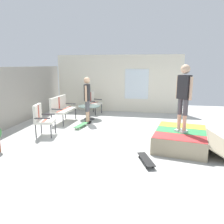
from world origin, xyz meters
TOP-DOWN VIEW (x-y plane):
  - ground_plane at (0.00, 0.00)m, footprint 12.00×12.00m
  - back_wall_cinderblock at (0.00, 4.00)m, footprint 9.00×0.20m
  - house_facade at (3.80, 0.49)m, footprint 0.23×6.00m
  - skate_ramp at (-0.66, -1.98)m, footprint 2.04×2.22m
  - patio_bench at (1.29, 2.38)m, footprint 1.28×0.62m
  - patio_chair_near_house at (3.01, 1.60)m, footprint 0.76×0.72m
  - patio_chair_by_wall at (-0.44, 2.30)m, footprint 0.71×0.66m
  - patio_table at (1.91, 1.43)m, footprint 0.90×0.90m
  - person_watching at (1.31, 1.31)m, footprint 0.48×0.25m
  - person_skater at (-0.74, -1.95)m, footprint 0.37×0.37m
  - skateboard_by_bench at (0.68, 1.37)m, footprint 0.82×0.34m
  - skateboard_spare at (-1.88, -1.05)m, footprint 0.82×0.46m

SIDE VIEW (x-z plane):
  - ground_plane at x=0.00m, z-range -0.10..0.00m
  - skateboard_by_bench at x=0.68m, z-range 0.03..0.14m
  - skateboard_spare at x=-1.88m, z-range 0.03..0.14m
  - skate_ramp at x=-0.66m, z-range 0.00..0.46m
  - patio_table at x=1.91m, z-range 0.12..0.69m
  - patio_chair_near_house at x=3.01m, z-range 0.10..1.12m
  - patio_chair_by_wall at x=-0.44m, z-range 0.10..1.12m
  - patio_bench at x=1.29m, z-range 0.11..1.13m
  - person_watching at x=1.31m, z-range 0.16..1.95m
  - back_wall_cinderblock at x=0.00m, z-range 0.00..2.17m
  - house_facade at x=3.80m, z-range 0.00..2.71m
  - person_skater at x=-0.74m, z-range 0.62..2.41m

